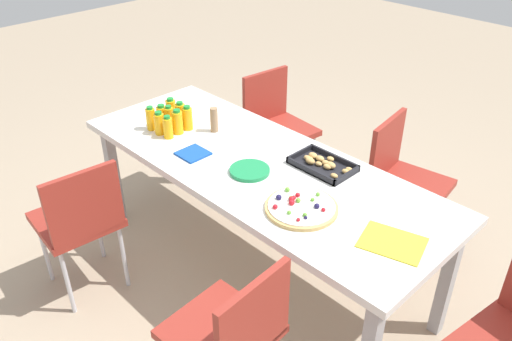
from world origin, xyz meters
name	(u,v)px	position (x,y,z in m)	size (l,w,h in m)	color
ground_plane	(257,266)	(0.00, 0.00, 0.00)	(12.00, 12.00, 0.00)	tan
party_table	(257,173)	(0.00, 0.00, 0.66)	(2.14, 0.81, 0.72)	silver
chair_near_left	(80,218)	(-0.51, -0.79, 0.50)	(0.43, 0.43, 0.83)	maroon
chair_near_right	(232,331)	(0.60, -0.72, 0.50)	(0.43, 0.43, 0.83)	maroon
chair_far_left	(276,121)	(-0.58, 0.75, 0.50)	(0.44, 0.44, 0.83)	maroon
chair_far_right	(402,175)	(0.43, 0.77, 0.50)	(0.45, 0.45, 0.83)	maroon
juice_bottle_0	(151,119)	(-0.70, -0.18, 0.79)	(0.05, 0.05, 0.14)	#F9AC14
juice_bottle_1	(159,123)	(-0.62, -0.17, 0.79)	(0.06, 0.06, 0.14)	#FAAC14
juice_bottle_2	(168,128)	(-0.55, -0.17, 0.79)	(0.05, 0.05, 0.14)	#FAAC14
juice_bottle_3	(162,116)	(-0.70, -0.10, 0.79)	(0.06, 0.06, 0.13)	#F9AD14
juice_bottle_4	(169,118)	(-0.63, -0.10, 0.79)	(0.05, 0.05, 0.15)	#FAAC14
juice_bottle_5	(178,122)	(-0.56, -0.09, 0.79)	(0.06, 0.06, 0.15)	#FAAE14
juice_bottle_6	(171,110)	(-0.71, -0.03, 0.79)	(0.06, 0.06, 0.15)	#F9AE14
juice_bottle_7	(181,114)	(-0.63, -0.02, 0.79)	(0.06, 0.06, 0.15)	#F9AE14
juice_bottle_8	(188,118)	(-0.56, -0.02, 0.79)	(0.06, 0.06, 0.15)	#FAAC14
fruit_pizza	(301,207)	(0.44, -0.15, 0.74)	(0.34, 0.34, 0.05)	tan
snack_tray	(323,165)	(0.27, 0.21, 0.74)	(0.32, 0.21, 0.04)	black
plate_stack	(250,171)	(0.04, -0.10, 0.73)	(0.21, 0.21, 0.02)	#1E8C4C
napkin_stack	(193,153)	(-0.30, -0.19, 0.73)	(0.15, 0.15, 0.01)	#194CA5
cardboard_tube	(214,120)	(-0.43, 0.07, 0.80)	(0.04, 0.04, 0.15)	#9E7A56
paper_folder	(392,242)	(0.87, -0.06, 0.73)	(0.26, 0.20, 0.01)	yellow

